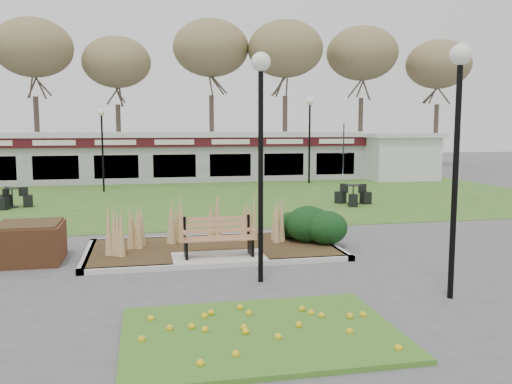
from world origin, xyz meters
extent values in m
plane|color=#515154|center=(0.00, 0.00, 0.00)|extent=(100.00, 100.00, 0.00)
cube|color=#33641F|center=(0.00, 12.00, 0.01)|extent=(34.00, 16.00, 0.02)
cube|color=#356B1E|center=(0.00, -4.60, 0.04)|extent=(4.20, 3.00, 0.08)
cube|color=#342115|center=(0.00, 1.20, 0.06)|extent=(6.22, 3.22, 0.12)
cube|color=#B7B7B2|center=(0.00, -0.41, 0.06)|extent=(6.40, 0.18, 0.12)
cube|color=#B7B7B2|center=(0.00, 2.81, 0.06)|extent=(6.40, 0.18, 0.12)
cube|color=#B7B7B2|center=(-3.11, 1.20, 0.06)|extent=(0.18, 3.40, 0.12)
cube|color=#B7B7B2|center=(3.11, 1.20, 0.06)|extent=(0.18, 3.40, 0.12)
cube|color=#B7B7B2|center=(0.00, 0.15, 0.07)|extent=(2.20, 1.20, 0.13)
cone|color=tan|center=(-1.90, 1.60, 0.70)|extent=(0.36, 0.36, 1.15)
cone|color=tan|center=(-0.90, 2.00, 0.70)|extent=(0.36, 0.36, 1.15)
cone|color=tan|center=(0.20, 2.20, 0.70)|extent=(0.36, 0.36, 1.15)
cone|color=tan|center=(1.10, 2.00, 0.70)|extent=(0.36, 0.36, 1.15)
cone|color=tan|center=(1.90, 1.60, 0.70)|extent=(0.36, 0.36, 1.15)
cone|color=tan|center=(-2.40, 0.80, 0.70)|extent=(0.36, 0.36, 1.15)
ellipsoid|color=black|center=(2.60, 1.40, 0.59)|extent=(1.21, 1.10, 0.99)
ellipsoid|color=black|center=(3.00, 1.00, 0.54)|extent=(1.10, 1.00, 0.90)
ellipsoid|color=black|center=(2.90, 1.90, 0.53)|extent=(1.06, 0.96, 0.86)
ellipsoid|color=black|center=(2.30, 1.90, 0.48)|extent=(0.92, 0.84, 0.76)
cube|color=#A06948|center=(0.00, 0.15, 0.56)|extent=(1.70, 0.57, 0.04)
cube|color=#A06948|center=(0.00, 0.46, 0.84)|extent=(1.70, 0.13, 0.44)
cube|color=black|center=(-0.78, 0.15, 0.34)|extent=(0.06, 0.55, 0.42)
cube|color=black|center=(0.78, 0.15, 0.34)|extent=(0.06, 0.55, 0.42)
cube|color=black|center=(-0.78, 0.45, 0.81)|extent=(0.06, 0.06, 0.50)
cube|color=black|center=(0.78, 0.45, 0.81)|extent=(0.06, 0.06, 0.50)
cube|color=#A06948|center=(-0.82, 0.13, 0.74)|extent=(0.05, 0.50, 0.04)
cube|color=#A06948|center=(0.82, 0.13, 0.74)|extent=(0.05, 0.50, 0.04)
cube|color=brown|center=(-4.40, 1.00, 0.45)|extent=(1.50, 1.50, 0.90)
cube|color=#342115|center=(-4.40, 1.00, 0.92)|extent=(1.40, 1.40, 0.06)
cube|color=gray|center=(0.00, 20.00, 1.30)|extent=(24.00, 3.00, 2.60)
cube|color=#400D14|center=(0.00, 18.45, 2.35)|extent=(24.00, 0.18, 0.55)
cube|color=silver|center=(0.00, 20.00, 2.75)|extent=(24.60, 3.40, 0.30)
cube|color=silver|center=(0.00, 18.34, 2.35)|extent=(22.00, 0.02, 0.28)
cube|color=black|center=(0.00, 18.55, 1.00)|extent=(22.00, 0.10, 1.30)
cube|color=silver|center=(13.50, 18.00, 1.30)|extent=(4.00, 3.00, 2.60)
cube|color=silver|center=(13.50, 18.00, 2.70)|extent=(4.40, 3.40, 0.25)
cylinder|color=#47382B|center=(-9.00, 28.00, 2.59)|extent=(0.36, 0.36, 5.17)
ellipsoid|color=brown|center=(-9.00, 28.00, 8.39)|extent=(5.24, 5.24, 3.93)
cylinder|color=#47382B|center=(-3.00, 28.00, 2.59)|extent=(0.36, 0.36, 5.17)
ellipsoid|color=brown|center=(-3.00, 28.00, 8.39)|extent=(5.24, 5.24, 3.93)
cylinder|color=#47382B|center=(3.00, 28.00, 2.59)|extent=(0.36, 0.36, 5.17)
ellipsoid|color=brown|center=(3.00, 28.00, 8.39)|extent=(5.24, 5.24, 3.93)
cylinder|color=#47382B|center=(9.00, 28.00, 2.59)|extent=(0.36, 0.36, 5.17)
ellipsoid|color=brown|center=(9.00, 28.00, 8.39)|extent=(5.24, 5.24, 3.93)
cylinder|color=#47382B|center=(15.00, 28.00, 2.59)|extent=(0.36, 0.36, 5.17)
ellipsoid|color=brown|center=(15.00, 28.00, 8.39)|extent=(5.24, 5.24, 3.93)
cylinder|color=#47382B|center=(21.00, 28.00, 2.59)|extent=(0.36, 0.36, 5.17)
ellipsoid|color=brown|center=(21.00, 28.00, 8.39)|extent=(5.24, 5.24, 3.93)
cylinder|color=black|center=(0.62, -1.72, 2.15)|extent=(0.11, 0.11, 4.30)
sphere|color=white|center=(0.62, -1.72, 4.48)|extent=(0.39, 0.39, 0.39)
cylinder|color=black|center=(3.88, -3.50, 2.15)|extent=(0.11, 0.11, 4.30)
sphere|color=white|center=(3.88, -3.50, 4.48)|extent=(0.39, 0.39, 0.39)
cylinder|color=black|center=(-3.67, 15.09, 1.87)|extent=(0.09, 0.09, 3.75)
sphere|color=white|center=(-3.67, 15.09, 3.90)|extent=(0.34, 0.34, 0.34)
cylinder|color=black|center=(7.49, 17.00, 2.22)|extent=(0.11, 0.11, 4.44)
sphere|color=white|center=(7.49, 17.00, 4.62)|extent=(0.40, 0.40, 0.40)
cylinder|color=black|center=(-6.83, 10.31, 0.04)|extent=(0.46, 0.46, 0.03)
cylinder|color=black|center=(-6.83, 10.31, 0.40)|extent=(0.05, 0.05, 0.75)
cylinder|color=black|center=(-6.83, 10.31, 0.79)|extent=(0.62, 0.62, 0.03)
cube|color=black|center=(-6.27, 10.39, 0.26)|extent=(0.40, 0.40, 0.48)
cube|color=black|center=(-7.19, 10.75, 0.26)|extent=(0.50, 0.50, 0.48)
cube|color=black|center=(-7.04, 9.78, 0.26)|extent=(0.46, 0.46, 0.48)
cylinder|color=black|center=(6.69, 8.38, 0.04)|extent=(0.48, 0.48, 0.03)
cylinder|color=black|center=(6.69, 8.38, 0.42)|extent=(0.05, 0.05, 0.78)
cylinder|color=black|center=(6.69, 8.38, 0.82)|extent=(0.65, 0.65, 0.03)
cube|color=black|center=(7.28, 8.46, 0.27)|extent=(0.42, 0.42, 0.50)
cube|color=black|center=(6.32, 8.84, 0.27)|extent=(0.52, 0.52, 0.50)
cube|color=black|center=(6.47, 7.82, 0.27)|extent=(0.48, 0.48, 0.50)
cylinder|color=black|center=(8.00, 13.00, 1.10)|extent=(0.06, 0.06, 2.20)
imported|color=#3062A9|center=(8.00, 13.00, 1.42)|extent=(2.12, 2.15, 1.63)
camera|label=1|loc=(-1.69, -12.41, 3.19)|focal=38.00mm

